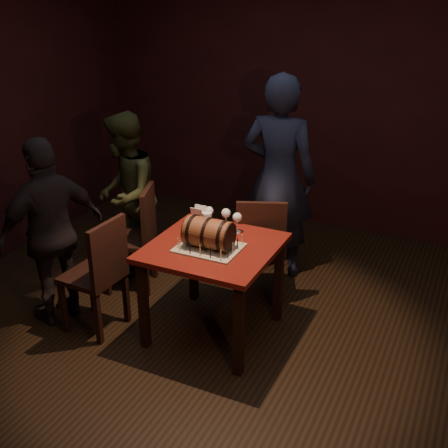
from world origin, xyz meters
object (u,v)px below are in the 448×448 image
object	(u,v)px
person_left_front	(52,232)
pint_of_ale	(207,222)
chair_back	(261,244)
wine_glass_mid	(226,214)
barrel_cake	(209,233)
chair_left_front	(100,270)
chair_left_rear	(138,233)
wine_glass_right	(237,218)
person_back	(279,178)
pub_table	(213,259)
wine_glass_left	(209,212)
person_left_rear	(126,195)

from	to	relation	value
person_left_front	pint_of_ale	bearing A→B (deg)	137.13
chair_back	pint_of_ale	bearing A→B (deg)	-125.52
wine_glass_mid	pint_of_ale	bearing A→B (deg)	-133.77
barrel_cake	chair_back	size ratio (longest dim) A/B	0.42
chair_left_front	chair_back	bearing A→B (deg)	45.65
barrel_cake	chair_left_rear	distance (m)	1.06
wine_glass_mid	wine_glass_right	distance (m)	0.12
person_back	pub_table	bearing A→B (deg)	83.82
pint_of_ale	chair_back	size ratio (longest dim) A/B	0.16
wine_glass_left	person_left_rear	world-z (taller)	person_left_rear
pub_table	barrel_cake	distance (m)	0.24
pub_table	person_left_rear	size ratio (longest dim) A/B	0.61
chair_left_front	person_left_rear	world-z (taller)	person_left_rear
person_back	person_left_front	bearing A→B (deg)	46.36
wine_glass_mid	chair_back	size ratio (longest dim) A/B	0.17
pub_table	person_left_front	distance (m)	1.27
wine_glass_mid	person_back	size ratio (longest dim) A/B	0.09
barrel_cake	person_left_front	distance (m)	1.25
pub_table	person_back	distance (m)	1.21
chair_left_rear	person_left_front	bearing A→B (deg)	-114.55
wine_glass_mid	chair_left_front	size ratio (longest dim) A/B	0.17
barrel_cake	pint_of_ale	bearing A→B (deg)	119.52
chair_left_rear	person_left_front	distance (m)	0.79
chair_back	person_left_rear	xyz separation A→B (m)	(-1.32, 0.00, 0.22)
barrel_cake	person_left_front	size ratio (longest dim) A/B	0.26
pint_of_ale	person_left_rear	bearing A→B (deg)	158.77
wine_glass_left	person_left_front	bearing A→B (deg)	-148.77
person_back	chair_back	bearing A→B (deg)	93.62
chair_left_front	person_back	bearing A→B (deg)	60.44
wine_glass_mid	pint_of_ale	world-z (taller)	wine_glass_mid
wine_glass_right	person_left_front	distance (m)	1.42
pint_of_ale	person_left_rear	xyz separation A→B (m)	(-1.04, 0.40, -0.08)
barrel_cake	person_back	bearing A→B (deg)	86.93
wine_glass_mid	pint_of_ale	xyz separation A→B (m)	(-0.11, -0.11, -0.04)
pub_table	person_left_rear	bearing A→B (deg)	152.87
chair_back	chair_left_front	distance (m)	1.31
chair_left_rear	person_back	bearing A→B (deg)	40.01
wine_glass_left	person_left_rear	size ratio (longest dim) A/B	0.11
pub_table	barrel_cake	size ratio (longest dim) A/B	2.29
barrel_cake	chair_left_rear	xyz separation A→B (m)	(-0.90, 0.42, -0.35)
chair_left_front	chair_left_rear	bearing A→B (deg)	99.62
wine_glass_mid	wine_glass_left	bearing A→B (deg)	-171.33
wine_glass_left	person_left_rear	distance (m)	1.06
wine_glass_right	person_back	xyz separation A→B (m)	(0.00, 0.89, 0.05)
pint_of_ale	barrel_cake	bearing A→B (deg)	-60.48
pint_of_ale	person_back	bearing A→B (deg)	77.16
pub_table	chair_left_front	size ratio (longest dim) A/B	0.97
barrel_cake	pub_table	bearing A→B (deg)	87.12
wine_glass_left	person_left_rear	xyz separation A→B (m)	(-1.00, 0.31, -0.13)
barrel_cake	person_left_rear	distance (m)	1.37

